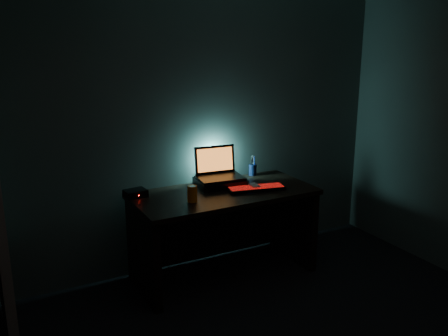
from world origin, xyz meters
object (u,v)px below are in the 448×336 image
object	(u,v)px
router	(135,193)
laptop	(218,170)
keyboard	(256,188)
pen_cup	(253,170)
mouse	(254,187)
juice_glass	(192,194)

from	to	relation	value
router	laptop	bearing A→B (deg)	-5.03
keyboard	pen_cup	xyz separation A→B (m)	(0.20, 0.39, 0.04)
laptop	keyboard	size ratio (longest dim) A/B	0.82
laptop	router	world-z (taller)	laptop
keyboard	router	bearing A→B (deg)	174.32
laptop	router	distance (m)	0.74
mouse	juice_glass	xyz separation A→B (m)	(-0.59, -0.05, 0.04)
pen_cup	router	distance (m)	1.14
juice_glass	router	distance (m)	0.48
juice_glass	router	size ratio (longest dim) A/B	0.73
laptop	pen_cup	size ratio (longest dim) A/B	4.04
mouse	pen_cup	size ratio (longest dim) A/B	1.09
juice_glass	router	bearing A→B (deg)	136.99
keyboard	router	world-z (taller)	router
pen_cup	mouse	bearing A→B (deg)	-119.74
pen_cup	router	world-z (taller)	pen_cup
laptop	mouse	distance (m)	0.35
pen_cup	laptop	bearing A→B (deg)	-167.70
router	pen_cup	bearing A→B (deg)	-0.54
keyboard	router	size ratio (longest dim) A/B	2.80
mouse	router	world-z (taller)	router
pen_cup	router	xyz separation A→B (m)	(-1.14, -0.08, -0.02)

